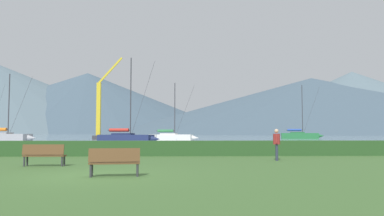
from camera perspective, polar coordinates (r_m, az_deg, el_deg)
The scene contains 14 objects.
ground_plane at distance 13.43m, azimuth -14.57°, elevation -9.89°, with size 1000.00×1000.00×0.00m, color #3D602D.
harbor_water at distance 150.06m, azimuth -2.99°, elevation -4.20°, with size 320.00×246.00×0.00m, color gray.
hedge_line at distance 24.23m, azimuth -8.81°, elevation -6.01°, with size 80.00×1.20×0.94m, color #284C23.
sailboat_slip_1 at distance 88.06m, azimuth 16.00°, elevation -3.97°, with size 9.42×4.49×12.06m.
sailboat_slip_3 at distance 50.98m, azimuth -9.81°, elevation -4.47°, with size 8.45×4.25×11.45m.
sailboat_slip_4 at distance 62.42m, azimuth -26.43°, elevation -3.96°, with size 9.07×3.83×10.15m.
sailboat_slip_5 at distance 61.20m, azimuth -3.06°, elevation -4.41°, with size 8.14×3.91×9.47m.
park_bench_near_path at distance 13.01m, azimuth -11.60°, elevation -7.79°, with size 1.72×0.66×0.95m.
park_bench_under_tree at distance 17.80m, azimuth -21.42°, elevation -6.47°, with size 1.78×0.48×0.95m.
person_standing_walker at distance 20.31m, azimuth 12.64°, elevation -5.01°, with size 0.36×0.56×1.65m.
dock_crane at distance 78.15m, azimuth -13.79°, elevation -0.91°, with size 5.66×2.00×16.67m.
distant_hill_west_ridge at distance 326.38m, azimuth 17.62°, elevation 0.31°, with size 330.95×330.95×46.03m, color #425666.
distant_hill_east_ridge at distance 329.27m, azimuth 23.05°, elevation 0.75°, with size 219.88×219.88×50.10m, color slate.
distant_hill_far_shoulder at distance 403.18m, azimuth -15.53°, elevation 0.71°, with size 311.74×311.74×62.32m, color #425666.
Camera 1 is at (2.90, -13.03, 1.49)m, focal length 35.36 mm.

